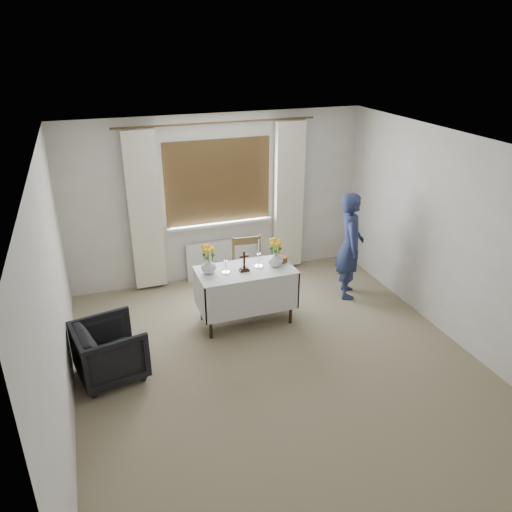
% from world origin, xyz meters
% --- Properties ---
extents(ground, '(5.00, 5.00, 0.00)m').
position_xyz_m(ground, '(0.00, 0.00, 0.00)').
color(ground, gray).
rests_on(ground, ground).
extents(altar_table, '(1.24, 0.64, 0.76)m').
position_xyz_m(altar_table, '(-0.06, 1.03, 0.38)').
color(altar_table, white).
rests_on(altar_table, ground).
extents(wooden_chair, '(0.48, 0.48, 0.94)m').
position_xyz_m(wooden_chair, '(0.14, 1.48, 0.47)').
color(wooden_chair, '#503A1B').
rests_on(wooden_chair, ground).
extents(armchair, '(0.84, 0.82, 0.65)m').
position_xyz_m(armchair, '(-1.83, 0.43, 0.32)').
color(armchair, black).
rests_on(armchair, ground).
extents(person, '(0.55, 0.66, 1.54)m').
position_xyz_m(person, '(1.57, 1.26, 0.77)').
color(person, navy).
rests_on(person, ground).
extents(radiator, '(1.10, 0.10, 0.60)m').
position_xyz_m(radiator, '(0.00, 2.42, 0.30)').
color(radiator, silver).
rests_on(radiator, ground).
extents(wooden_cross, '(0.13, 0.09, 0.27)m').
position_xyz_m(wooden_cross, '(-0.09, 1.00, 0.90)').
color(wooden_cross, black).
rests_on(wooden_cross, altar_table).
extents(candlestick_left, '(0.10, 0.10, 0.33)m').
position_xyz_m(candlestick_left, '(-0.32, 1.03, 0.93)').
color(candlestick_left, white).
rests_on(candlestick_left, altar_table).
extents(candlestick_right, '(0.11, 0.11, 0.37)m').
position_xyz_m(candlestick_right, '(0.13, 1.06, 0.95)').
color(candlestick_right, white).
rests_on(candlestick_right, altar_table).
extents(flower_vase_left, '(0.22, 0.22, 0.20)m').
position_xyz_m(flower_vase_left, '(-0.52, 1.09, 0.86)').
color(flower_vase_left, silver).
rests_on(flower_vase_left, altar_table).
extents(flower_vase_right, '(0.21, 0.21, 0.20)m').
position_xyz_m(flower_vase_right, '(0.34, 1.00, 0.86)').
color(flower_vase_right, silver).
rests_on(flower_vase_right, altar_table).
extents(wicker_basket, '(0.25, 0.25, 0.08)m').
position_xyz_m(wicker_basket, '(0.45, 1.12, 0.80)').
color(wicker_basket, brown).
rests_on(wicker_basket, altar_table).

